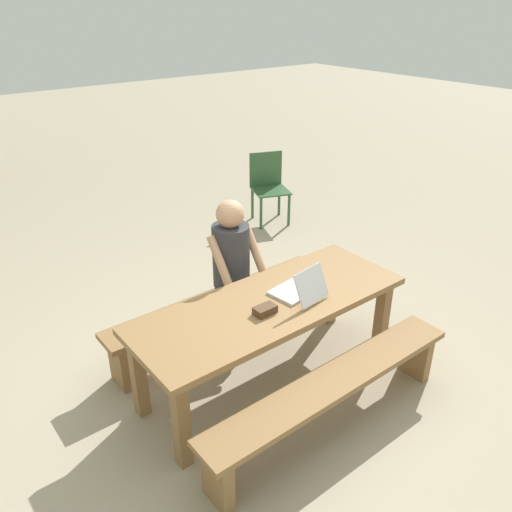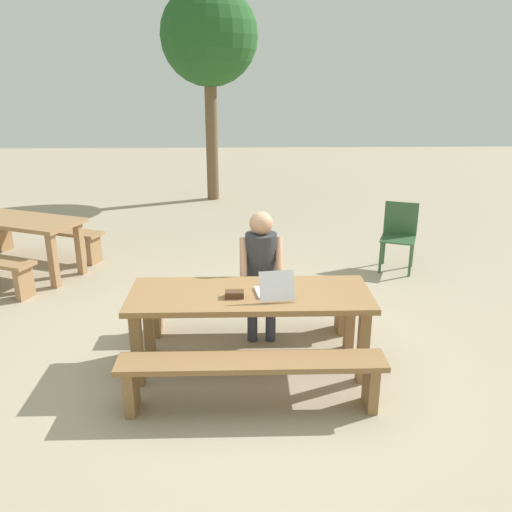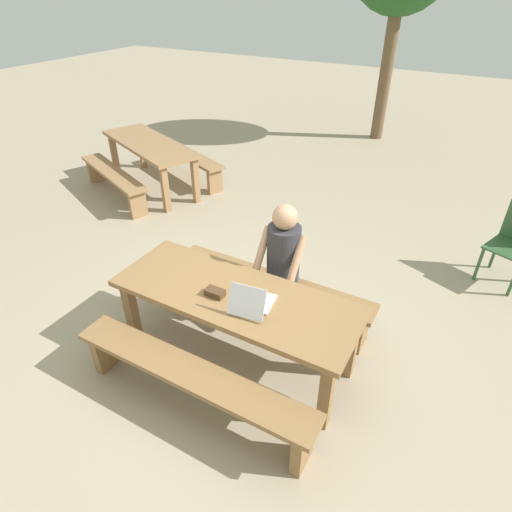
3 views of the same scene
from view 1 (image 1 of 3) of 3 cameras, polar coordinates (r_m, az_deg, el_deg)
The scene contains 8 objects.
ground_plane at distance 4.17m, azimuth 1.52°, elevation -13.44°, with size 30.00×30.00×0.00m, color tan.
picnic_table_front at distance 3.80m, azimuth 1.64°, elevation -6.32°, with size 2.10×0.78×0.72m.
bench_near at distance 3.59m, azimuth 8.53°, elevation -14.54°, with size 2.08×0.30×0.44m.
bench_far at distance 4.39m, azimuth -3.93°, elevation -5.63°, with size 2.08×0.30×0.44m.
laptop at distance 3.78m, azimuth 4.86°, elevation -3.71°, with size 0.34×0.39×0.25m.
small_pouch at distance 3.59m, azimuth 1.00°, elevation -6.00°, with size 0.16×0.09×0.06m.
person_seated at distance 4.22m, azimuth -2.50°, elevation -0.61°, with size 0.42×0.41×1.27m.
plastic_chair at distance 6.78m, azimuth 1.41°, elevation 7.83°, with size 0.57×0.57×0.89m.
Camera 1 is at (-2.04, -2.43, 2.70)m, focal length 36.04 mm.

